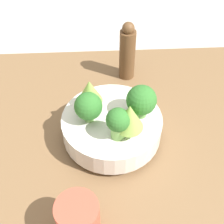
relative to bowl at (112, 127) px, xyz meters
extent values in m
plane|color=#ADA89E|center=(-0.02, 0.02, -0.08)|extent=(6.00, 6.00, 0.00)
cube|color=brown|center=(-0.02, 0.02, -0.06)|extent=(1.12, 0.66, 0.04)
cylinder|color=silver|center=(0.00, 0.00, -0.03)|extent=(0.10, 0.10, 0.01)
cylinder|color=silver|center=(0.00, 0.00, 0.00)|extent=(0.23, 0.23, 0.05)
cylinder|color=#609347|center=(0.06, 0.01, 0.04)|extent=(0.03, 0.03, 0.02)
sphere|color=#2D6B28|center=(0.06, 0.01, 0.07)|extent=(0.07, 0.07, 0.07)
cylinder|color=#7AB256|center=(0.03, -0.05, 0.04)|extent=(0.02, 0.02, 0.02)
cone|color=#84AD47|center=(0.03, -0.05, 0.08)|extent=(0.06, 0.06, 0.06)
cylinder|color=#7AB256|center=(0.01, -0.05, 0.04)|extent=(0.03, 0.03, 0.03)
sphere|color=#2D6B28|center=(0.01, -0.05, 0.08)|extent=(0.05, 0.05, 0.05)
cylinder|color=#6BA34C|center=(-0.05, 0.00, 0.04)|extent=(0.02, 0.02, 0.02)
sphere|color=#2D6B28|center=(-0.05, 0.00, 0.07)|extent=(0.06, 0.06, 0.06)
cylinder|color=#609347|center=(-0.05, 0.04, 0.04)|extent=(0.02, 0.02, 0.02)
cone|color=#84AD47|center=(-0.05, 0.04, 0.08)|extent=(0.06, 0.06, 0.06)
cylinder|color=#C64C38|center=(-0.07, -0.22, 0.01)|extent=(0.08, 0.08, 0.10)
cylinder|color=brown|center=(0.05, 0.22, 0.03)|extent=(0.04, 0.04, 0.14)
sphere|color=brown|center=(0.05, 0.22, 0.11)|extent=(0.03, 0.03, 0.03)
camera|label=1|loc=(-0.02, -0.46, 0.54)|focal=50.00mm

